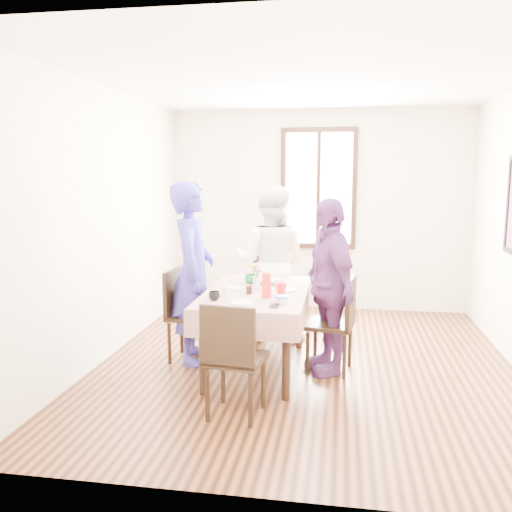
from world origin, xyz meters
name	(u,v)px	position (x,y,z in m)	size (l,w,h in m)	color
ground	(305,363)	(0.00, 0.00, 0.00)	(4.50, 4.50, 0.00)	black
back_wall	(318,211)	(0.00, 2.25, 1.35)	(4.00, 4.00, 0.00)	beige
window_frame	(318,189)	(0.00, 2.23, 1.65)	(1.02, 0.06, 1.62)	black
window_pane	(318,189)	(0.00, 2.24, 1.65)	(0.90, 0.02, 1.50)	white
dining_table	(257,330)	(-0.45, -0.21, 0.38)	(0.82, 1.46, 0.75)	black
tablecloth	(257,291)	(-0.45, -0.21, 0.76)	(0.94, 1.58, 0.01)	#560405
chair_left	(191,315)	(-1.14, -0.07, 0.46)	(0.42, 0.42, 0.91)	black
chair_right	(330,324)	(0.24, -0.16, 0.46)	(0.42, 0.42, 0.91)	black
chair_far	(271,298)	(-0.45, 0.80, 0.46)	(0.42, 0.42, 0.91)	black
chair_near	(236,358)	(-0.45, -1.21, 0.46)	(0.42, 0.42, 0.91)	black
person_left	(192,273)	(-1.12, -0.07, 0.89)	(0.65, 0.43, 1.78)	#372F9B
person_far	(271,263)	(-0.45, 0.78, 0.86)	(0.84, 0.65, 1.73)	white
person_right	(329,286)	(0.22, -0.16, 0.82)	(0.96, 0.40, 1.64)	#5C2D68
mug_black	(214,296)	(-0.75, -0.64, 0.80)	(0.10, 0.10, 0.08)	black
mug_flag	(281,289)	(-0.21, -0.33, 0.81)	(0.11, 0.11, 0.10)	red
mug_green	(251,279)	(-0.56, 0.10, 0.81)	(0.12, 0.12, 0.09)	#0C7226
serving_bowl	(267,281)	(-0.40, 0.12, 0.79)	(0.24, 0.24, 0.06)	white
juice_carton	(266,285)	(-0.32, -0.47, 0.87)	(0.07, 0.07, 0.22)	red
butter_tub	(282,300)	(-0.16, -0.66, 0.79)	(0.11, 0.11, 0.05)	white
jam_jar	(249,290)	(-0.50, -0.36, 0.80)	(0.05, 0.05, 0.08)	black
drinking_glass	(224,291)	(-0.70, -0.48, 0.81)	(0.07, 0.07, 0.10)	silver
smartphone	(274,306)	(-0.21, -0.77, 0.77)	(0.07, 0.14, 0.01)	black
flower_vase	(256,283)	(-0.46, -0.19, 0.83)	(0.07, 0.07, 0.13)	silver
plate_left	(232,288)	(-0.70, -0.14, 0.77)	(0.20, 0.20, 0.01)	white
plate_right	(286,290)	(-0.18, -0.15, 0.77)	(0.20, 0.20, 0.01)	white
plate_far	(264,279)	(-0.46, 0.35, 0.77)	(0.20, 0.20, 0.01)	white
plate_near	(242,302)	(-0.50, -0.70, 0.77)	(0.20, 0.20, 0.01)	white
butter_lid	(282,296)	(-0.16, -0.66, 0.82)	(0.12, 0.12, 0.01)	blue
flower_bunch	(256,271)	(-0.46, -0.19, 0.95)	(0.09, 0.09, 0.10)	yellow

